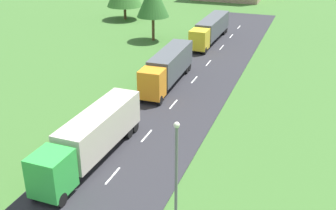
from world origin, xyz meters
The scene contains 4 objects.
truck_second centered at (-2.52, 34.83, 2.18)m, with size 2.81×13.10×3.71m.
truck_third centered at (-2.51, 52.57, 2.21)m, with size 2.81×12.64×3.75m.
truck_fourth centered at (-2.48, 72.00, 2.08)m, with size 2.66×14.48×3.49m.
lamppost_second centered at (6.49, 29.00, 4.32)m, with size 0.36×0.36×7.70m.
Camera 1 is at (13.07, 9.26, 18.10)m, focal length 45.17 mm.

